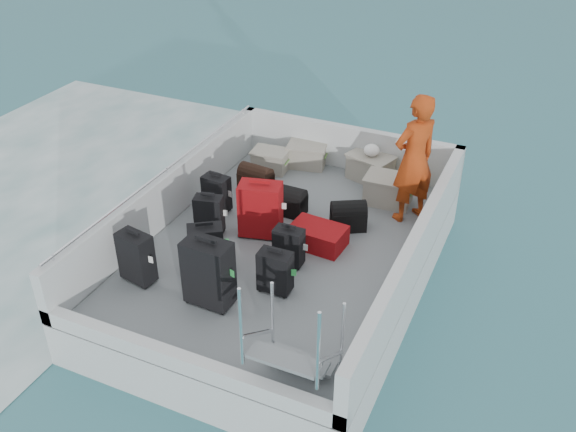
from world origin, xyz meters
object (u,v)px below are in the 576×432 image
Objects in this scene: suitcase_7 at (289,247)px; crate_2 at (370,168)px; suitcase_5 at (260,210)px; crate_0 at (270,161)px; suitcase_3 at (209,273)px; crate_3 at (388,191)px; suitcase_1 at (209,216)px; suitcase_2 at (217,194)px; crate_1 at (307,156)px; suitcase_6 at (275,272)px; suitcase_8 at (318,236)px; suitcase_0 at (136,258)px; passenger at (414,159)px; suitcase_4 at (206,249)px.

suitcase_7 is 0.82× the size of crate_2.
crate_0 is at bearing 97.66° from suitcase_5.
crate_2 is (0.75, 3.58, -0.22)m from suitcase_3.
suitcase_1 is at bearing -137.53° from crate_3.
suitcase_2 is 2.45m from crate_2.
crate_1 reaches higher than crate_0.
suitcase_6 is (0.70, -1.01, -0.11)m from suitcase_5.
crate_3 reaches higher than suitcase_8.
suitcase_6 is 0.55m from suitcase_7.
suitcase_5 is 2.00m from crate_3.
crate_1 is 0.91× the size of crate_2.
suitcase_2 is at bearing 138.18° from suitcase_6.
suitcase_1 is at bearing -171.21° from suitcase_5.
suitcase_0 is 1.21× the size of suitcase_2.
suitcase_6 is at bearing 27.98° from suitcase_0.
suitcase_0 is at bearing -146.05° from suitcase_7.
suitcase_3 is 0.45× the size of passenger.
suitcase_7 is 0.73× the size of suitcase_8.
suitcase_0 is at bearing 137.34° from suitcase_8.
suitcase_0 is 1.67m from suitcase_6.
suitcase_5 is 1.44× the size of crate_0.
suitcase_3 is (1.00, -0.00, 0.09)m from suitcase_0.
suitcase_1 is 0.82m from suitcase_4.
suitcase_1 is at bearing 84.16° from suitcase_4.
suitcase_4 is 1.21× the size of suitcase_7.
crate_0 is 0.60m from crate_1.
suitcase_1 is 1.04× the size of suitcase_2.
suitcase_5 is 2.16m from passenger.
crate_1 is at bearing 104.92° from suitcase_6.
suitcase_1 is 2.38m from crate_1.
passenger is (0.37, -0.26, 0.72)m from crate_3.
suitcase_3 is at bearing -116.93° from suitcase_7.
crate_2 is (1.48, 2.34, -0.09)m from suitcase_1.
suitcase_7 is (0.62, -0.46, -0.12)m from suitcase_5.
crate_2 is at bearing 36.39° from suitcase_4.
suitcase_8 is 1.52m from crate_3.
suitcase_3 is (0.94, -1.80, 0.14)m from suitcase_2.
crate_1 is at bearing 30.89° from suitcase_8.
suitcase_3 reaches higher than crate_3.
suitcase_6 reaches higher than crate_2.
suitcase_3 is at bearing -111.77° from crate_3.
suitcase_7 reaches higher than crate_1.
suitcase_5 is at bearing -112.28° from crate_2.
suitcase_0 is at bearing -5.62° from passenger.
passenger is (0.89, 1.17, 0.77)m from suitcase_8.
passenger is (0.83, -0.82, 0.72)m from crate_2.
crate_0 is at bearing 88.58° from suitcase_2.
suitcase_6 is 0.84× the size of crate_3.
suitcase_4 is 0.82× the size of suitcase_5.
suitcase_7 is (-0.08, 0.55, -0.01)m from suitcase_6.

